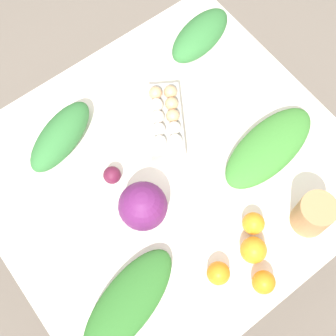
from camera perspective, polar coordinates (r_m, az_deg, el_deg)
ground_plane at (r=2.25m, az=0.00°, el=-7.76°), size 8.00×8.00×0.00m
dining_table at (r=1.62m, az=0.00°, el=-1.67°), size 1.15×1.06×0.77m
cabbage_purple at (r=1.40m, az=-3.08°, el=-4.65°), size 0.15×0.15×0.15m
egg_carton at (r=1.55m, az=-0.34°, el=5.83°), size 0.24×0.28×0.09m
paper_bag at (r=1.47m, az=17.29°, el=-5.41°), size 0.11×0.11×0.13m
greens_bunch_beet_tops at (r=1.55m, az=12.20°, el=2.50°), size 0.39×0.21×0.07m
greens_bunch_scallion at (r=1.56m, az=-12.98°, el=3.81°), size 0.31×0.22×0.10m
greens_bunch_chard at (r=1.39m, az=-4.85°, el=-15.97°), size 0.39×0.24×0.06m
greens_bunch_dandelion at (r=1.74m, az=3.94°, el=15.85°), size 0.30×0.19×0.10m
beet_root at (r=1.49m, az=-6.83°, el=-0.86°), size 0.06×0.06×0.06m
orange_0 at (r=1.40m, az=6.16°, el=-12.63°), size 0.07×0.07×0.07m
orange_1 at (r=1.42m, az=10.38°, el=-9.82°), size 0.08×0.08×0.08m
orange_2 at (r=1.42m, az=11.49°, el=-13.56°), size 0.07×0.07×0.07m
orange_3 at (r=1.45m, az=10.38°, el=-6.66°), size 0.07×0.07×0.07m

